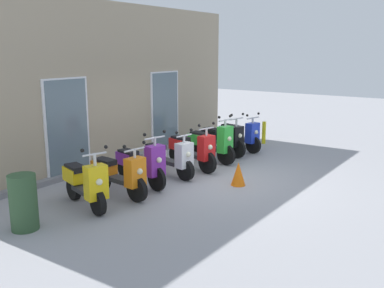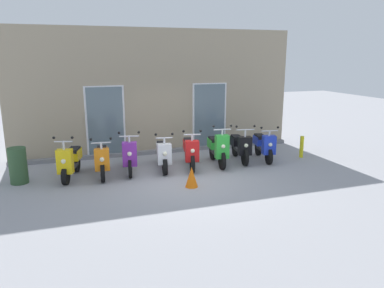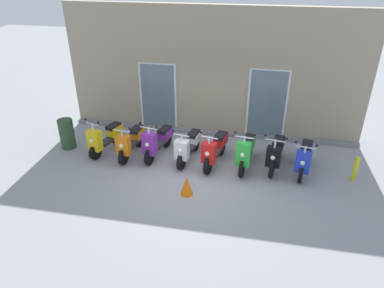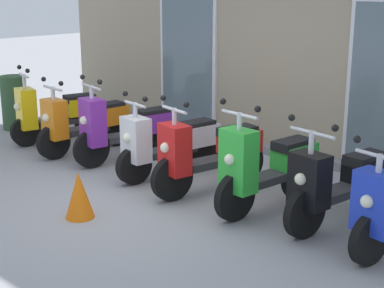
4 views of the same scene
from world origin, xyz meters
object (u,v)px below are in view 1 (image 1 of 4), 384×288
scooter_green (212,143)px  traffic_cone (238,174)px  scooter_red (192,150)px  scooter_blue (240,135)px  scooter_purple (141,163)px  scooter_yellow (85,183)px  trash_bin (23,202)px  scooter_black (223,138)px  curb_bollard (264,133)px  scooter_white (169,157)px  scooter_orange (119,174)px

scooter_green → traffic_cone: scooter_green is taller
scooter_red → scooter_blue: bearing=0.6°
scooter_purple → scooter_yellow: bearing=-177.7°
scooter_blue → trash_bin: bearing=179.3°
scooter_black → traffic_cone: size_ratio=3.09×
traffic_cone → curb_bollard: 4.49m
scooter_yellow → curb_bollard: scooter_yellow is taller
scooter_purple → traffic_cone: (1.23, -1.73, -0.24)m
scooter_green → scooter_yellow: bearing=178.8°
scooter_yellow → traffic_cone: 3.31m
scooter_blue → curb_bollard: scooter_blue is taller
scooter_red → trash_bin: size_ratio=1.75×
scooter_green → traffic_cone: size_ratio=3.06×
scooter_black → traffic_cone: bearing=-141.4°
scooter_white → scooter_blue: scooter_white is taller
trash_bin → scooter_black: bearing=0.4°
scooter_red → scooter_green: size_ratio=1.03×
scooter_purple → scooter_white: bearing=-1.5°
scooter_white → scooter_black: size_ratio=1.02×
curb_bollard → scooter_yellow: bearing=178.5°
scooter_orange → scooter_blue: size_ratio=1.05×
scooter_white → curb_bollard: bearing=-2.8°
traffic_cone → scooter_blue: bearing=28.8°
scooter_black → curb_bollard: (2.06, -0.26, -0.12)m
scooter_orange → scooter_red: 2.51m
scooter_red → curb_bollard: scooter_red is taller
scooter_green → trash_bin: size_ratio=1.70×
scooter_white → scooter_red: size_ratio=1.00×
scooter_white → trash_bin: size_ratio=1.75×
scooter_orange → scooter_green: 3.38m
scooter_yellow → scooter_purple: bearing=2.3°
scooter_red → trash_bin: bearing=178.7°
scooter_orange → scooter_blue: (4.96, -0.00, 0.02)m
scooter_black → traffic_cone: 2.79m
scooter_black → scooter_blue: scooter_black is taller
scooter_black → scooter_red: bearing=-174.8°
scooter_white → trash_bin: scooter_white is taller
scooter_green → scooter_red: bearing=179.4°
scooter_blue → scooter_yellow: bearing=179.5°
scooter_yellow → traffic_cone: bearing=-30.2°
scooter_purple → curb_bollard: bearing=-2.6°
scooter_white → traffic_cone: (0.30, -1.70, -0.18)m
scooter_purple → scooter_green: scooter_green is taller
scooter_yellow → scooter_red: 3.34m
trash_bin → scooter_orange: bearing=-2.1°
scooter_white → scooter_black: (2.48, 0.04, 0.03)m
traffic_cone → curb_bollard: bearing=19.2°
scooter_orange → scooter_black: (4.20, 0.12, 0.01)m
scooter_green → trash_bin: scooter_green is taller
scooter_yellow → scooter_purple: (1.62, 0.06, 0.02)m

